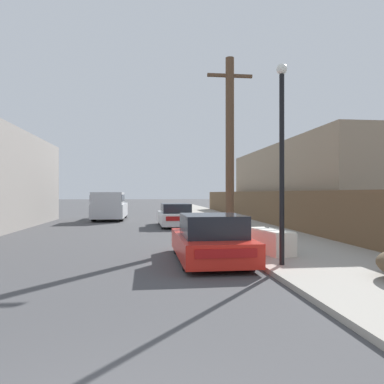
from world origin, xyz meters
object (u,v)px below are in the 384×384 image
(discarded_fridge, at_px, (270,241))
(car_parked_mid, at_px, (175,215))
(street_lamp, at_px, (282,148))
(parked_sports_car_red, at_px, (211,240))
(pickup_truck, at_px, (110,206))
(utility_pole, at_px, (230,145))

(discarded_fridge, relative_size, car_parked_mid, 0.43)
(car_parked_mid, relative_size, street_lamp, 0.90)
(parked_sports_car_red, height_order, car_parked_mid, parked_sports_car_red)
(parked_sports_car_red, height_order, pickup_truck, pickup_truck)
(utility_pole, distance_m, street_lamp, 5.82)
(parked_sports_car_red, distance_m, pickup_truck, 16.46)
(utility_pole, xyz_separation_m, street_lamp, (-0.01, -5.77, -0.82))
(utility_pole, bearing_deg, street_lamp, -90.12)
(parked_sports_car_red, bearing_deg, utility_pole, 70.50)
(discarded_fridge, relative_size, utility_pole, 0.27)
(parked_sports_car_red, relative_size, car_parked_mid, 0.94)
(discarded_fridge, xyz_separation_m, car_parked_mid, (-2.00, 10.26, 0.14))
(parked_sports_car_red, bearing_deg, discarded_fridge, 14.37)
(pickup_truck, xyz_separation_m, utility_pole, (5.78, -11.45, 2.80))
(pickup_truck, xyz_separation_m, street_lamp, (5.77, -17.21, 1.99))
(pickup_truck, bearing_deg, parked_sports_car_red, 105.39)
(parked_sports_car_red, xyz_separation_m, car_parked_mid, (-0.16, 10.75, 0.02))
(discarded_fridge, xyz_separation_m, utility_pole, (-0.32, 3.96, 3.29))
(utility_pole, bearing_deg, pickup_truck, 116.81)
(parked_sports_car_red, bearing_deg, pickup_truck, 104.49)
(pickup_truck, distance_m, street_lamp, 18.26)
(parked_sports_car_red, bearing_deg, street_lamp, -41.46)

